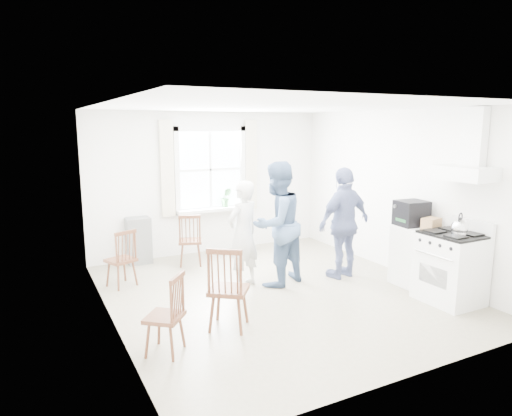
{
  "coord_description": "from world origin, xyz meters",
  "views": [
    {
      "loc": [
        -3.09,
        -5.36,
        2.36
      ],
      "look_at": [
        -0.22,
        0.2,
        1.22
      ],
      "focal_mm": 32.0,
      "sensor_mm": 36.0,
      "label": 1
    }
  ],
  "objects": [
    {
      "name": "cardboard_box",
      "position": [
        2.0,
        -0.89,
        0.98
      ],
      "size": [
        0.28,
        0.23,
        0.16
      ],
      "primitive_type": "cube",
      "rotation": [
        0.0,
        0.0,
        0.19
      ],
      "color": "#9A744A",
      "rests_on": "low_cabinet"
    },
    {
      "name": "windsor_chair_b",
      "position": [
        -1.13,
        -0.81,
        0.62
      ],
      "size": [
        0.59,
        0.59,
        1.02
      ],
      "color": "#4C2818",
      "rests_on": "ground"
    },
    {
      "name": "shelf_unit",
      "position": [
        -1.4,
        2.33,
        0.4
      ],
      "size": [
        0.4,
        0.3,
        0.8
      ],
      "primitive_type": "cube",
      "color": "slate",
      "rests_on": "ground"
    },
    {
      "name": "potted_plant",
      "position": [
        0.27,
        2.36,
        1.03
      ],
      "size": [
        0.25,
        0.25,
        0.36
      ],
      "primitive_type": "imported",
      "rotation": [
        0.0,
        0.0,
        -0.37
      ],
      "color": "#367939",
      "rests_on": "window_assembly"
    },
    {
      "name": "stereo_stack",
      "position": [
        1.94,
        -0.58,
        1.08
      ],
      "size": [
        0.44,
        0.41,
        0.37
      ],
      "color": "black",
      "rests_on": "low_cabinet"
    },
    {
      "name": "person_mid",
      "position": [
        0.19,
        0.33,
        0.92
      ],
      "size": [
        1.14,
        1.14,
        1.84
      ],
      "primitive_type": "imported",
      "rotation": [
        0.0,
        0.0,
        3.48
      ],
      "color": "#445C7F",
      "rests_on": "ground"
    },
    {
      "name": "range_hood",
      "position": [
        2.07,
        -1.35,
        1.9
      ],
      "size": [
        0.45,
        0.76,
        0.94
      ],
      "color": "white",
      "rests_on": "room_shell"
    },
    {
      "name": "windsor_chair_c",
      "position": [
        -1.83,
        -1.03,
        0.53
      ],
      "size": [
        0.51,
        0.51,
        0.87
      ],
      "color": "#4C2818",
      "rests_on": "ground"
    },
    {
      "name": "person_left",
      "position": [
        -0.29,
        0.49,
        0.79
      ],
      "size": [
        0.73,
        0.73,
        1.58
      ],
      "primitive_type": "imported",
      "rotation": [
        0.0,
        0.0,
        3.48
      ],
      "color": "silver",
      "rests_on": "ground"
    },
    {
      "name": "windsor_chair_a",
      "position": [
        -1.86,
        1.22,
        0.53
      ],
      "size": [
        0.48,
        0.47,
        0.87
      ],
      "color": "#4C2818",
      "rests_on": "ground"
    },
    {
      "name": "windsor_chair_d",
      "position": [
        -0.67,
        1.75,
        0.55
      ],
      "size": [
        0.48,
        0.48,
        0.9
      ],
      "color": "#4C2818",
      "rests_on": "ground"
    },
    {
      "name": "person_right",
      "position": [
        1.28,
        0.14,
        0.87
      ],
      "size": [
        1.15,
        1.15,
        1.73
      ],
      "primitive_type": "imported",
      "rotation": [
        0.0,
        0.0,
        3.29
      ],
      "color": "navy",
      "rests_on": "ground"
    },
    {
      "name": "window_assembly",
      "position": [
        0.0,
        2.45,
        1.46
      ],
      "size": [
        1.88,
        0.24,
        1.7
      ],
      "color": "white",
      "rests_on": "room_shell"
    },
    {
      "name": "room_shell",
      "position": [
        0.0,
        0.0,
        1.3
      ],
      "size": [
        4.62,
        5.12,
        2.64
      ],
      "color": "gray",
      "rests_on": "ground"
    },
    {
      "name": "gas_stove",
      "position": [
        1.91,
        -1.35,
        0.48
      ],
      "size": [
        0.68,
        0.76,
        1.12
      ],
      "color": "silver",
      "rests_on": "ground"
    },
    {
      "name": "low_cabinet",
      "position": [
        1.98,
        -0.65,
        0.45
      ],
      "size": [
        0.5,
        0.55,
        0.9
      ],
      "primitive_type": "cube",
      "color": "white",
      "rests_on": "ground"
    },
    {
      "name": "kettle",
      "position": [
        1.86,
        -1.48,
        1.05
      ],
      "size": [
        0.22,
        0.22,
        0.31
      ],
      "color": "silver",
      "rests_on": "gas_stove"
    }
  ]
}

